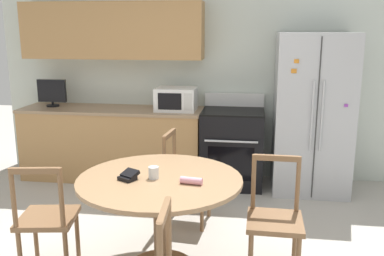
# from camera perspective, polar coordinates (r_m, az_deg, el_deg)

# --- Properties ---
(back_wall) EXTENTS (5.20, 0.44, 2.60)m
(back_wall) POSITION_cam_1_polar(r_m,az_deg,el_deg) (5.42, -1.95, 8.73)
(back_wall) COLOR silver
(back_wall) RESTS_ON ground_plane
(kitchen_counter) EXTENTS (2.26, 0.64, 0.90)m
(kitchen_counter) POSITION_cam_1_polar(r_m,az_deg,el_deg) (5.50, -10.46, -2.00)
(kitchen_counter) COLOR #AD7F4C
(kitchen_counter) RESTS_ON ground_plane
(refrigerator) EXTENTS (0.85, 0.75, 1.82)m
(refrigerator) POSITION_cam_1_polar(r_m,az_deg,el_deg) (5.09, 15.72, 1.84)
(refrigerator) COLOR #B2B5BA
(refrigerator) RESTS_ON ground_plane
(oven_range) EXTENTS (0.73, 0.68, 1.08)m
(oven_range) POSITION_cam_1_polar(r_m,az_deg,el_deg) (5.19, 5.41, -2.54)
(oven_range) COLOR black
(oven_range) RESTS_ON ground_plane
(microwave) EXTENTS (0.48, 0.38, 0.28)m
(microwave) POSITION_cam_1_polar(r_m,az_deg,el_deg) (5.15, -2.13, 3.88)
(microwave) COLOR white
(microwave) RESTS_ON kitchen_counter
(countertop_tv) EXTENTS (0.36, 0.16, 0.34)m
(countertop_tv) POSITION_cam_1_polar(r_m,az_deg,el_deg) (5.69, -18.17, 4.58)
(countertop_tv) COLOR black
(countertop_tv) RESTS_ON kitchen_counter
(dining_table) EXTENTS (1.26, 1.26, 0.76)m
(dining_table) POSITION_cam_1_polar(r_m,az_deg,el_deg) (3.31, -4.28, -8.92)
(dining_table) COLOR #997551
(dining_table) RESTS_ON ground_plane
(dining_chair_far) EXTENTS (0.46, 0.46, 0.90)m
(dining_chair_far) POSITION_cam_1_polar(r_m,az_deg,el_deg) (4.17, -0.88, -6.91)
(dining_chair_far) COLOR brown
(dining_chair_far) RESTS_ON ground_plane
(dining_chair_right) EXTENTS (0.43, 0.43, 0.90)m
(dining_chair_right) POSITION_cam_1_polar(r_m,az_deg,el_deg) (3.41, 10.97, -11.89)
(dining_chair_right) COLOR brown
(dining_chair_right) RESTS_ON ground_plane
(dining_chair_left) EXTENTS (0.48, 0.48, 0.90)m
(dining_chair_left) POSITION_cam_1_polar(r_m,az_deg,el_deg) (3.55, -18.81, -11.40)
(dining_chair_left) COLOR brown
(dining_chair_left) RESTS_ON ground_plane
(candle_glass) EXTENTS (0.08, 0.08, 0.09)m
(candle_glass) POSITION_cam_1_polar(r_m,az_deg,el_deg) (3.24, -5.14, -6.05)
(candle_glass) COLOR silver
(candle_glass) RESTS_ON dining_table
(folded_napkin) EXTENTS (0.17, 0.07, 0.05)m
(folded_napkin) POSITION_cam_1_polar(r_m,az_deg,el_deg) (3.12, -0.10, -7.04)
(folded_napkin) COLOR pink
(folded_napkin) RESTS_ON dining_table
(wallet) EXTENTS (0.17, 0.17, 0.07)m
(wallet) POSITION_cam_1_polar(r_m,az_deg,el_deg) (3.25, -8.44, -6.35)
(wallet) COLOR black
(wallet) RESTS_ON dining_table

